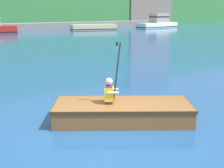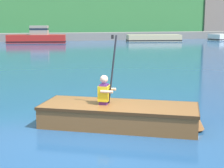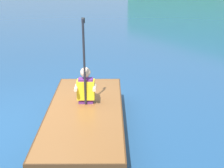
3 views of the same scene
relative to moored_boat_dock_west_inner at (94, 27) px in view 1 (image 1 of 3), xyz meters
The scene contains 5 objects.
ground_plane 33.67m from the moored_boat_dock_west_inner, 115.86° to the right, with size 300.00×300.00×0.00m, color navy.
moored_boat_dock_west_inner is the anchor object (origin of this frame).
moored_boat_dock_center_far 11.03m from the moored_boat_dock_west_inner, ahead, with size 7.36×3.10×2.12m.
rowboat_foreground 32.57m from the moored_boat_dock_west_inner, 115.12° to the right, with size 3.41×2.63×0.46m.
person_paddler 32.55m from the moored_boat_dock_west_inner, 115.75° to the right, with size 0.44×0.44×1.44m.
Camera 1 is at (-2.57, -4.52, 2.59)m, focal length 45.00 mm.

